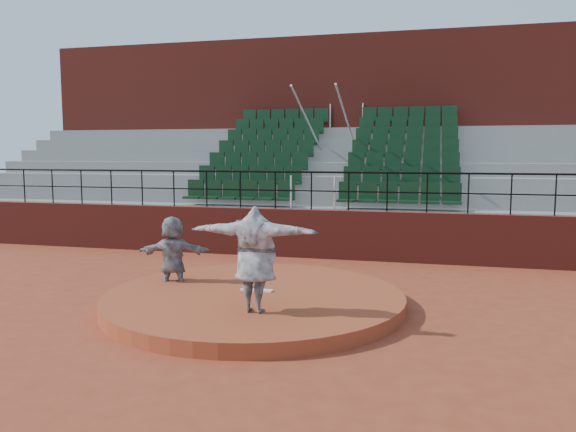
% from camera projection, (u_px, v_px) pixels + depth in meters
% --- Properties ---
extents(ground, '(90.00, 90.00, 0.00)m').
position_uv_depth(ground, '(254.00, 306.00, 10.34)').
color(ground, '#943A21').
rests_on(ground, ground).
extents(pitchers_mound, '(5.50, 5.50, 0.25)m').
position_uv_depth(pitchers_mound, '(254.00, 299.00, 10.33)').
color(pitchers_mound, '#A24324').
rests_on(pitchers_mound, ground).
extents(pitching_rubber, '(0.60, 0.15, 0.03)m').
position_uv_depth(pitching_rubber, '(257.00, 290.00, 10.46)').
color(pitching_rubber, white).
rests_on(pitching_rubber, pitchers_mound).
extents(boundary_wall, '(24.00, 0.30, 1.30)m').
position_uv_depth(boundary_wall, '(311.00, 234.00, 15.08)').
color(boundary_wall, maroon).
rests_on(boundary_wall, ground).
extents(wall_railing, '(24.04, 0.05, 1.03)m').
position_uv_depth(wall_railing, '(311.00, 182.00, 14.93)').
color(wall_railing, black).
rests_on(wall_railing, boundary_wall).
extents(seating_deck, '(24.00, 5.97, 4.63)m').
position_uv_depth(seating_deck, '(334.00, 194.00, 18.50)').
color(seating_deck, gray).
rests_on(seating_deck, ground).
extents(press_box_facade, '(24.00, 3.00, 7.10)m').
position_uv_depth(press_box_facade, '(352.00, 134.00, 22.07)').
color(press_box_facade, maroon).
rests_on(press_box_facade, ground).
extents(pitcher, '(2.12, 0.60, 1.72)m').
position_uv_depth(pitcher, '(255.00, 259.00, 9.01)').
color(pitcher, black).
rests_on(pitcher, pitchers_mound).
extents(fielder, '(1.52, 0.76, 1.56)m').
position_uv_depth(fielder, '(173.00, 255.00, 11.24)').
color(fielder, black).
rests_on(fielder, ground).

